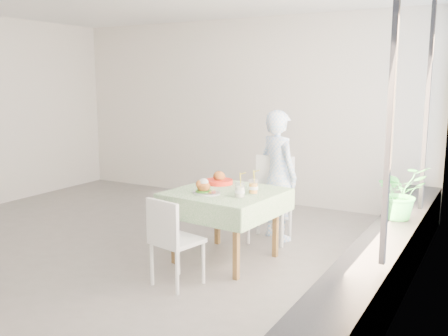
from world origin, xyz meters
The scene contains 14 objects.
floor centered at (0.00, 0.00, 0.00)m, with size 6.00×6.00×0.00m, color #5A5755.
wall_back centered at (0.00, 2.50, 1.40)m, with size 6.00×0.02×2.80m, color silver.
wall_right centered at (3.00, 0.00, 1.40)m, with size 0.02×5.00×2.80m, color silver.
window_pane centered at (2.97, 0.00, 1.65)m, with size 0.01×4.80×2.18m, color #D1E0F9.
window_ledge centered at (2.80, 0.00, 0.25)m, with size 0.40×4.80×0.50m, color black.
cafe_table centered at (1.20, -0.08, 0.46)m, with size 1.13×1.13×0.74m.
chair_far centered at (1.33, 0.75, 0.30)m, with size 0.53×0.53×0.98m.
chair_near centered at (1.12, -0.87, 0.25)m, with size 0.46×0.46×0.83m.
diner centered at (1.37, 0.87, 0.77)m, with size 0.56×0.37×1.53m, color #99C4F6.
main_dish centered at (1.07, -0.29, 0.79)m, with size 0.30×0.30×0.15m.
juice_cup_orange centered at (1.49, -0.04, 0.81)m, with size 0.10×0.10×0.28m.
juice_cup_lemonade centered at (1.45, -0.25, 0.81)m, with size 0.10×0.10×0.29m.
second_dish centered at (0.96, 0.19, 0.78)m, with size 0.30×0.30×0.14m.
potted_plant centered at (2.79, 0.61, 0.77)m, with size 0.49×0.42×0.54m, color #297B3D.
Camera 1 is at (3.64, -4.45, 1.86)m, focal length 40.00 mm.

